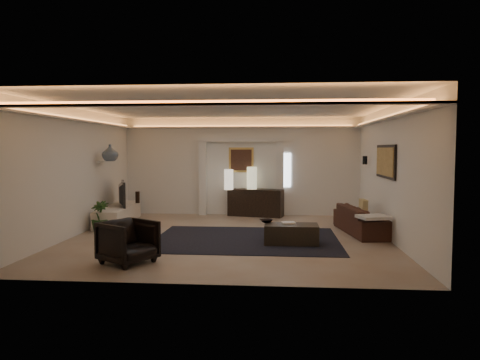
# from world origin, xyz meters

# --- Properties ---
(floor) EXTENTS (7.00, 7.00, 0.00)m
(floor) POSITION_xyz_m (0.00, 0.00, 0.00)
(floor) COLOR #9F9181
(floor) RESTS_ON ground
(ceiling) EXTENTS (7.00, 7.00, 0.00)m
(ceiling) POSITION_xyz_m (0.00, 0.00, 2.90)
(ceiling) COLOR white
(ceiling) RESTS_ON ground
(wall_back) EXTENTS (7.00, 0.00, 7.00)m
(wall_back) POSITION_xyz_m (0.00, 3.50, 1.45)
(wall_back) COLOR white
(wall_back) RESTS_ON ground
(wall_front) EXTENTS (7.00, 0.00, 7.00)m
(wall_front) POSITION_xyz_m (0.00, -3.50, 1.45)
(wall_front) COLOR white
(wall_front) RESTS_ON ground
(wall_left) EXTENTS (0.00, 7.00, 7.00)m
(wall_left) POSITION_xyz_m (-3.50, 0.00, 1.45)
(wall_left) COLOR white
(wall_left) RESTS_ON ground
(wall_right) EXTENTS (0.00, 7.00, 7.00)m
(wall_right) POSITION_xyz_m (3.50, 0.00, 1.45)
(wall_right) COLOR white
(wall_right) RESTS_ON ground
(cove_soffit) EXTENTS (7.00, 7.00, 0.04)m
(cove_soffit) POSITION_xyz_m (0.00, 0.00, 2.62)
(cove_soffit) COLOR silver
(cove_soffit) RESTS_ON ceiling
(daylight_slit) EXTENTS (0.25, 0.03, 1.00)m
(daylight_slit) POSITION_xyz_m (1.35, 3.48, 1.35)
(daylight_slit) COLOR white
(daylight_slit) RESTS_ON wall_back
(area_rug) EXTENTS (4.00, 3.00, 0.01)m
(area_rug) POSITION_xyz_m (0.40, -0.20, 0.01)
(area_rug) COLOR black
(area_rug) RESTS_ON ground
(pilaster_left) EXTENTS (0.22, 0.20, 2.20)m
(pilaster_left) POSITION_xyz_m (-1.15, 3.40, 1.10)
(pilaster_left) COLOR silver
(pilaster_left) RESTS_ON ground
(pilaster_right) EXTENTS (0.22, 0.20, 2.20)m
(pilaster_right) POSITION_xyz_m (1.15, 3.40, 1.10)
(pilaster_right) COLOR silver
(pilaster_right) RESTS_ON ground
(alcove_header) EXTENTS (2.52, 0.20, 0.12)m
(alcove_header) POSITION_xyz_m (0.00, 3.40, 2.25)
(alcove_header) COLOR silver
(alcove_header) RESTS_ON wall_back
(painting_frame) EXTENTS (0.74, 0.04, 0.74)m
(painting_frame) POSITION_xyz_m (0.00, 3.47, 1.65)
(painting_frame) COLOR tan
(painting_frame) RESTS_ON wall_back
(painting_canvas) EXTENTS (0.62, 0.02, 0.62)m
(painting_canvas) POSITION_xyz_m (0.00, 3.44, 1.65)
(painting_canvas) COLOR #4C2D1E
(painting_canvas) RESTS_ON wall_back
(art_panel_frame) EXTENTS (0.04, 1.64, 0.74)m
(art_panel_frame) POSITION_xyz_m (3.47, 0.30, 1.70)
(art_panel_frame) COLOR black
(art_panel_frame) RESTS_ON wall_right
(art_panel_gold) EXTENTS (0.02, 1.50, 0.62)m
(art_panel_gold) POSITION_xyz_m (3.44, 0.30, 1.70)
(art_panel_gold) COLOR tan
(art_panel_gold) RESTS_ON wall_right
(wall_sconce) EXTENTS (0.12, 0.12, 0.22)m
(wall_sconce) POSITION_xyz_m (3.38, 2.20, 1.68)
(wall_sconce) COLOR black
(wall_sconce) RESTS_ON wall_right
(wall_niche) EXTENTS (0.10, 0.55, 0.04)m
(wall_niche) POSITION_xyz_m (-3.44, 1.40, 1.65)
(wall_niche) COLOR silver
(wall_niche) RESTS_ON wall_left
(console) EXTENTS (1.67, 0.86, 0.80)m
(console) POSITION_xyz_m (0.45, 3.25, 0.40)
(console) COLOR black
(console) RESTS_ON ground
(lamp_left) EXTENTS (0.34, 0.34, 0.59)m
(lamp_left) POSITION_xyz_m (-0.33, 3.01, 1.09)
(lamp_left) COLOR #EEE0C5
(lamp_left) RESTS_ON console
(lamp_right) EXTENTS (0.33, 0.33, 0.65)m
(lamp_right) POSITION_xyz_m (0.33, 3.25, 1.09)
(lamp_right) COLOR beige
(lamp_right) RESTS_ON console
(media_ledge) EXTENTS (0.83, 2.57, 0.47)m
(media_ledge) POSITION_xyz_m (-3.15, 1.68, 0.22)
(media_ledge) COLOR beige
(media_ledge) RESTS_ON ground
(tv) EXTENTS (1.13, 0.56, 0.66)m
(tv) POSITION_xyz_m (-3.11, 1.65, 0.78)
(tv) COLOR black
(tv) RESTS_ON media_ledge
(figurine) EXTENTS (0.12, 0.12, 0.32)m
(figurine) POSITION_xyz_m (-2.83, 2.37, 0.64)
(figurine) COLOR black
(figurine) RESTS_ON media_ledge
(ginger_jar) EXTENTS (0.54, 0.54, 0.42)m
(ginger_jar) POSITION_xyz_m (-3.15, 1.18, 1.88)
(ginger_jar) COLOR slate
(ginger_jar) RESTS_ON wall_niche
(plant) EXTENTS (0.45, 0.45, 0.73)m
(plant) POSITION_xyz_m (-3.15, 0.46, 0.37)
(plant) COLOR #1D3913
(plant) RESTS_ON ground
(sofa) EXTENTS (2.25, 1.16, 0.63)m
(sofa) POSITION_xyz_m (3.10, 0.77, 0.31)
(sofa) COLOR #4B3725
(sofa) RESTS_ON ground
(throw_blanket) EXTENTS (0.72, 0.65, 0.07)m
(throw_blanket) POSITION_xyz_m (3.09, -0.32, 0.55)
(throw_blanket) COLOR white
(throw_blanket) RESTS_ON sofa
(throw_pillow) EXTENTS (0.15, 0.43, 0.42)m
(throw_pillow) POSITION_xyz_m (3.15, 1.09, 0.55)
(throw_pillow) COLOR tan
(throw_pillow) RESTS_ON sofa
(coffee_table) EXTENTS (1.11, 0.61, 0.41)m
(coffee_table) POSITION_xyz_m (1.37, -0.57, 0.20)
(coffee_table) COLOR black
(coffee_table) RESTS_ON ground
(bowl) EXTENTS (0.35, 0.35, 0.06)m
(bowl) POSITION_xyz_m (0.84, -0.35, 0.44)
(bowl) COLOR black
(bowl) RESTS_ON coffee_table
(magazine) EXTENTS (0.30, 0.24, 0.03)m
(magazine) POSITION_xyz_m (1.31, -0.47, 0.42)
(magazine) COLOR white
(magazine) RESTS_ON coffee_table
(armchair) EXTENTS (1.13, 1.12, 0.75)m
(armchair) POSITION_xyz_m (-1.50, -2.39, 0.37)
(armchair) COLOR black
(armchair) RESTS_ON ground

